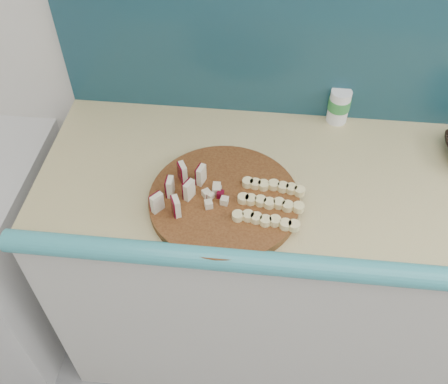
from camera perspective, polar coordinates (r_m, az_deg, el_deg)
kitchen_counter at (r=1.83m, az=18.57°, el=-9.11°), size 2.20×0.63×0.91m
backsplash at (r=1.56m, az=23.65°, el=14.68°), size 2.20×0.02×0.50m
cutting_board at (r=1.33m, az=-0.00°, el=-0.94°), size 0.44×0.44×0.03m
apple_wedges at (r=1.31m, az=-5.15°, el=0.41°), size 0.12×0.16×0.06m
apple_chunks at (r=1.31m, az=-1.05°, el=-0.15°), size 0.06×0.06×0.02m
banana_slices at (r=1.30m, az=5.27°, el=-1.20°), size 0.19×0.17×0.02m
canister at (r=1.59m, az=13.00°, el=9.61°), size 0.07×0.07×0.11m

